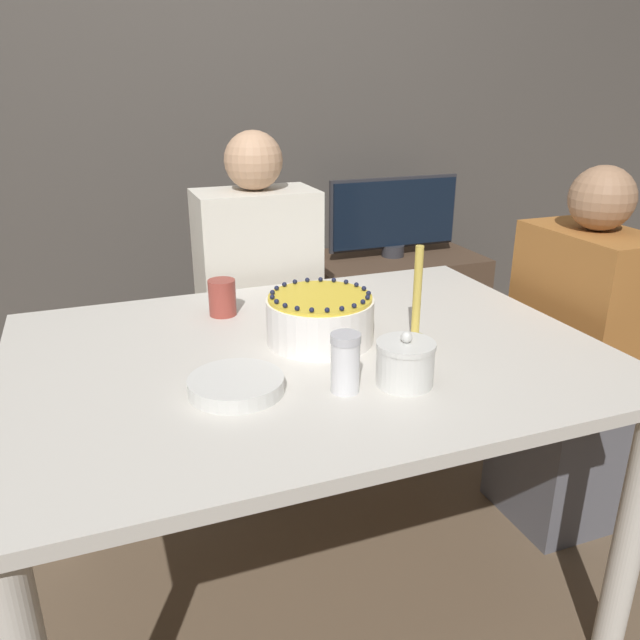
{
  "coord_description": "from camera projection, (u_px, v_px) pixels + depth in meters",
  "views": [
    {
      "loc": [
        -0.46,
        -1.29,
        1.35
      ],
      "look_at": [
        0.05,
        0.04,
        0.81
      ],
      "focal_mm": 35.0,
      "sensor_mm": 36.0,
      "label": 1
    }
  ],
  "objects": [
    {
      "name": "wall_behind",
      "position": [
        190.0,
        95.0,
        2.52
      ],
      "size": [
        8.0,
        0.05,
        2.6
      ],
      "color": "#4C4742",
      "rests_on": "ground_plane"
    },
    {
      "name": "sugar_bowl",
      "position": [
        405.0,
        363.0,
        1.3
      ],
      "size": [
        0.12,
        0.12,
        0.12
      ],
      "color": "silver",
      "rests_on": "dining_table"
    },
    {
      "name": "tv_monitor",
      "position": [
        394.0,
        215.0,
        2.72
      ],
      "size": [
        0.6,
        0.1,
        0.35
      ],
      "color": "#2D2D33",
      "rests_on": "side_cabinet"
    },
    {
      "name": "cake",
      "position": [
        320.0,
        318.0,
        1.52
      ],
      "size": [
        0.26,
        0.26,
        0.13
      ],
      "color": "white",
      "rests_on": "dining_table"
    },
    {
      "name": "sugar_shaker",
      "position": [
        345.0,
        363.0,
        1.27
      ],
      "size": [
        0.06,
        0.06,
        0.13
      ],
      "color": "white",
      "rests_on": "dining_table"
    },
    {
      "name": "cup",
      "position": [
        222.0,
        298.0,
        1.69
      ],
      "size": [
        0.07,
        0.07,
        0.1
      ],
      "color": "#993D33",
      "rests_on": "dining_table"
    },
    {
      "name": "side_cabinet",
      "position": [
        390.0,
        321.0,
        2.9
      ],
      "size": [
        0.77,
        0.46,
        0.62
      ],
      "color": "#4C3828",
      "rests_on": "ground_plane"
    },
    {
      "name": "ground_plane",
      "position": [
        309.0,
        593.0,
        1.76
      ],
      "size": [
        12.0,
        12.0,
        0.0
      ],
      "primitive_type": "plane",
      "color": "brown"
    },
    {
      "name": "person_man_blue_shirt",
      "position": [
        260.0,
        330.0,
        2.22
      ],
      "size": [
        0.4,
        0.34,
        1.21
      ],
      "rotation": [
        0.0,
        0.0,
        3.14
      ],
      "color": "#595960",
      "rests_on": "ground_plane"
    },
    {
      "name": "dining_table",
      "position": [
        307.0,
        389.0,
        1.53
      ],
      "size": [
        1.38,
        1.02,
        0.75
      ],
      "color": "beige",
      "rests_on": "ground_plane"
    },
    {
      "name": "candle",
      "position": [
        416.0,
        305.0,
        1.5
      ],
      "size": [
        0.04,
        0.04,
        0.24
      ],
      "color": "tan",
      "rests_on": "dining_table"
    },
    {
      "name": "person_woman_floral",
      "position": [
        573.0,
        379.0,
        1.93
      ],
      "size": [
        0.34,
        0.4,
        1.14
      ],
      "rotation": [
        0.0,
        0.0,
        1.57
      ],
      "color": "#595960",
      "rests_on": "ground_plane"
    },
    {
      "name": "plate_stack",
      "position": [
        236.0,
        385.0,
        1.28
      ],
      "size": [
        0.2,
        0.2,
        0.03
      ],
      "color": "silver",
      "rests_on": "dining_table"
    }
  ]
}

